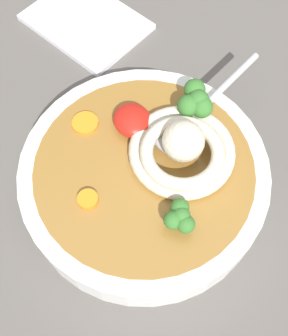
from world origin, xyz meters
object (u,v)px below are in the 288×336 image
at_px(noodle_pile, 182,149).
at_px(folded_napkin, 86,22).
at_px(soup_spoon, 182,128).
at_px(soup_bowl, 144,178).

height_order(noodle_pile, folded_napkin, noodle_pile).
relative_size(soup_spoon, folded_napkin, 1.09).
bearing_deg(soup_bowl, soup_spoon, 110.86).
distance_m(noodle_pile, folded_napkin, 0.28).
xyz_separation_m(soup_spoon, folded_napkin, (-0.24, -0.01, -0.05)).
bearing_deg(noodle_pile, soup_spoon, 150.83).
bearing_deg(folded_napkin, noodle_pile, -0.30).
height_order(soup_bowl, soup_spoon, soup_spoon).
xyz_separation_m(noodle_pile, soup_spoon, (-0.03, 0.01, -0.01)).
bearing_deg(soup_spoon, noodle_pile, -140.04).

